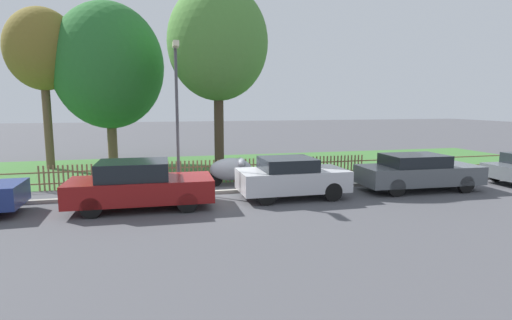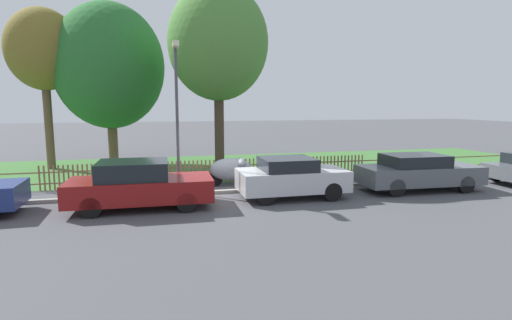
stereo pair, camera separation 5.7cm
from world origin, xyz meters
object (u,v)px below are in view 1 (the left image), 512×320
Objects in this scene: parked_car_red_compact at (418,172)px; tree_mid_park at (218,43)px; parked_car_black_saloon at (139,185)px; tree_nearest_kerb at (43,50)px; covered_motorcycle at (232,169)px; parked_car_navy_estate at (291,177)px; street_lamp at (177,99)px; tree_behind_motorcycle at (109,66)px.

tree_mid_park is (-6.65, 5.86, 5.29)m from parked_car_red_compact.
parked_car_black_saloon is 0.56× the size of tree_nearest_kerb.
parked_car_navy_estate is at bearing -54.68° from covered_motorcycle.
parked_car_black_saloon is 4.39m from covered_motorcycle.
street_lamp is at bearing -158.02° from covered_motorcycle.
parked_car_red_compact is at bearing -30.95° from tree_nearest_kerb.
parked_car_navy_estate is 14.07m from tree_nearest_kerb.
tree_behind_motorcycle reaches higher than covered_motorcycle.
parked_car_navy_estate is 0.81× the size of parked_car_red_compact.
parked_car_navy_estate is 0.48× the size of tree_nearest_kerb.
tree_nearest_kerb is 0.90× the size of tree_mid_park.
tree_nearest_kerb reaches higher than parked_car_red_compact.
parked_car_black_saloon is 0.96× the size of parked_car_red_compact.
street_lamp reaches higher than covered_motorcycle.
parked_car_navy_estate is at bearing -24.86° from street_lamp.
tree_behind_motorcycle is (-1.70, 9.45, 4.40)m from parked_car_black_saloon.
parked_car_navy_estate is 0.45× the size of tree_behind_motorcycle.
parked_car_red_compact is 0.59× the size of tree_nearest_kerb.
parked_car_red_compact is 10.32m from tree_mid_park.
parked_car_navy_estate is at bearing -74.45° from tree_mid_park.
parked_car_black_saloon reaches higher than parked_car_red_compact.
tree_nearest_kerb is at bearing 118.41° from parked_car_black_saloon.
parked_car_red_compact is 0.53× the size of tree_mid_park.
tree_mid_park reaches higher than street_lamp.
tree_nearest_kerb is 1.46× the size of street_lamp.
tree_behind_motorcycle is (-6.77, 9.23, 4.43)m from parked_car_navy_estate.
parked_car_black_saloon is 0.82× the size of street_lamp.
tree_behind_motorcycle reaches higher than street_lamp.
parked_car_black_saloon is at bearing -177.11° from parked_car_red_compact.
covered_motorcycle is 0.21× the size of tree_mid_park.
parked_car_navy_estate is 8.03m from tree_mid_park.
parked_car_black_saloon reaches higher than parked_car_navy_estate.
tree_behind_motorcycle reaches higher than tree_nearest_kerb.
tree_mid_park is at bearing -33.51° from tree_behind_motorcycle.
tree_behind_motorcycle is (-11.80, 9.27, 4.44)m from parked_car_red_compact.
tree_behind_motorcycle reaches higher than parked_car_black_saloon.
parked_car_red_compact is 15.65m from tree_behind_motorcycle.
parked_car_red_compact reaches higher than covered_motorcycle.
tree_behind_motorcycle is (-5.15, 6.73, 4.48)m from covered_motorcycle.
tree_behind_motorcycle is at bearing 143.72° from parked_car_red_compact.
tree_mid_park is 1.62× the size of street_lamp.
covered_motorcycle is at bearing 161.00° from parked_car_red_compact.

